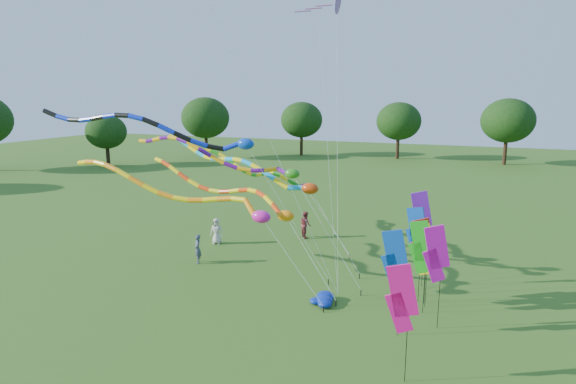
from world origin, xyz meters
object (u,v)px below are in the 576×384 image
(person_c, at_px, (305,224))
(tube_kite_red, at_px, (235,193))
(blue_nylon_heap, at_px, (323,299))
(person_b, at_px, (198,249))
(tube_kite_orange, at_px, (186,193))
(person_a, at_px, (217,231))

(person_c, bearing_deg, tube_kite_red, 127.21)
(blue_nylon_heap, bearing_deg, person_b, 163.36)
(tube_kite_red, bearing_deg, person_c, 98.85)
(tube_kite_orange, bearing_deg, blue_nylon_heap, 8.02)
(person_b, relative_size, person_c, 0.93)
(blue_nylon_heap, bearing_deg, person_c, 113.91)
(tube_kite_orange, bearing_deg, person_a, 113.83)
(tube_kite_red, bearing_deg, tube_kite_orange, -100.92)
(tube_kite_red, bearing_deg, person_a, 151.47)
(person_b, bearing_deg, person_c, 114.41)
(person_a, distance_m, person_c, 6.08)
(blue_nylon_heap, distance_m, person_b, 8.85)
(tube_kite_orange, height_order, blue_nylon_heap, tube_kite_orange)
(tube_kite_red, relative_size, person_a, 7.32)
(blue_nylon_heap, height_order, person_b, person_b)
(tube_kite_red, height_order, tube_kite_orange, tube_kite_orange)
(person_a, relative_size, person_b, 1.00)
(person_c, bearing_deg, person_a, 83.21)
(person_a, xyz_separation_m, person_c, (5.00, 3.47, 0.06))
(tube_kite_orange, distance_m, person_b, 4.97)
(blue_nylon_heap, relative_size, person_a, 0.76)
(tube_kite_orange, relative_size, blue_nylon_heap, 11.32)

